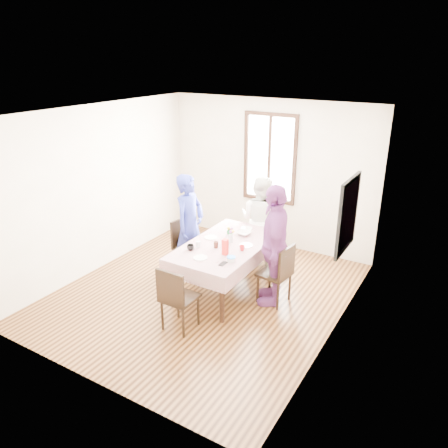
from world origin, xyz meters
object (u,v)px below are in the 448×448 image
at_px(dining_table, 226,267).
at_px(person_left, 190,226).
at_px(chair_near, 180,297).
at_px(chair_right, 274,273).
at_px(person_right, 274,245).
at_px(chair_far, 260,236).
at_px(person_far, 260,220).
at_px(chair_left, 189,248).

bearing_deg(dining_table, person_left, 168.13).
relative_size(chair_near, person_left, 0.54).
xyz_separation_m(dining_table, chair_right, (0.79, 0.05, 0.08)).
xyz_separation_m(chair_right, person_right, (-0.02, 0.00, 0.44)).
distance_m(chair_right, person_left, 1.60).
bearing_deg(chair_near, chair_far, 90.62).
bearing_deg(dining_table, person_far, 90.00).
bearing_deg(person_right, chair_left, -117.12).
height_order(chair_left, person_right, person_right).
distance_m(chair_right, chair_far, 1.37).
relative_size(dining_table, chair_far, 1.89).
distance_m(chair_far, person_right, 1.43).
bearing_deg(person_right, chair_near, -54.98).
distance_m(dining_table, person_far, 1.22).
bearing_deg(person_right, person_left, -117.18).
xyz_separation_m(dining_table, person_far, (0.00, 1.16, 0.39)).
distance_m(chair_left, chair_right, 1.58).
xyz_separation_m(chair_far, person_right, (0.77, -1.13, 0.44)).
distance_m(dining_table, chair_far, 1.18).
relative_size(dining_table, chair_right, 1.89).
bearing_deg(person_right, chair_right, 66.83).
distance_m(chair_left, chair_near, 1.56).
relative_size(chair_far, chair_near, 1.00).
xyz_separation_m(chair_near, person_far, (0.00, 2.34, 0.31)).
bearing_deg(chair_right, person_right, 96.27).
height_order(dining_table, person_left, person_left).
bearing_deg(chair_far, person_far, 82.12).
height_order(person_left, person_far, person_left).
xyz_separation_m(chair_left, person_left, (0.02, 0.00, 0.39)).
height_order(person_left, person_right, person_right).
relative_size(chair_right, person_right, 0.51).
relative_size(dining_table, person_right, 0.96).
bearing_deg(chair_right, chair_near, 153.76).
height_order(chair_right, chair_far, same).
relative_size(chair_right, chair_far, 1.00).
bearing_deg(chair_near, person_far, 90.62).
bearing_deg(chair_near, chair_left, 121.01).
distance_m(dining_table, chair_left, 0.81).
height_order(chair_far, person_far, person_far).
bearing_deg(person_left, chair_near, -149.72).
bearing_deg(chair_left, chair_far, 150.89).
bearing_deg(chair_far, person_right, 116.32).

